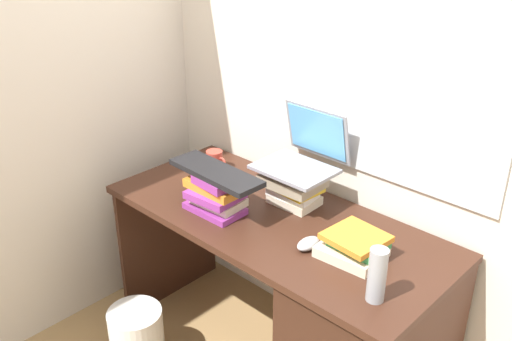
# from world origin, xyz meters

# --- Properties ---
(wall_back) EXTENTS (6.00, 0.06, 2.60)m
(wall_back) POSITION_xyz_m (0.00, 0.36, 1.30)
(wall_back) COLOR silver
(wall_back) RESTS_ON ground
(wall_left) EXTENTS (0.05, 6.00, 2.60)m
(wall_left) POSITION_xyz_m (-0.94, 0.00, 1.30)
(wall_left) COLOR beige
(wall_left) RESTS_ON ground
(desk) EXTENTS (1.43, 0.63, 0.73)m
(desk) POSITION_xyz_m (0.36, -0.02, 0.40)
(desk) COLOR #381E14
(desk) RESTS_ON ground
(book_stack_tall) EXTENTS (0.24, 0.19, 0.15)m
(book_stack_tall) POSITION_xyz_m (-0.02, 0.13, 0.82)
(book_stack_tall) COLOR beige
(book_stack_tall) RESTS_ON desk
(book_stack_keyboard_riser) EXTENTS (0.25, 0.19, 0.16)m
(book_stack_keyboard_riser) POSITION_xyz_m (-0.21, -0.12, 0.81)
(book_stack_keyboard_riser) COLOR #8C338C
(book_stack_keyboard_riser) RESTS_ON desk
(book_stack_side) EXTENTS (0.23, 0.21, 0.09)m
(book_stack_side) POSITION_xyz_m (0.38, -0.01, 0.77)
(book_stack_side) COLOR beige
(book_stack_side) RESTS_ON desk
(laptop) EXTENTS (0.31, 0.28, 0.24)m
(laptop) POSITION_xyz_m (-0.02, 0.19, 0.94)
(laptop) COLOR gray
(laptop) RESTS_ON book_stack_tall
(keyboard) EXTENTS (0.42, 0.15, 0.02)m
(keyboard) POSITION_xyz_m (-0.21, -0.12, 0.90)
(keyboard) COLOR black
(keyboard) RESTS_ON book_stack_keyboard_riser
(computer_mouse) EXTENTS (0.06, 0.10, 0.04)m
(computer_mouse) POSITION_xyz_m (0.23, -0.08, 0.75)
(computer_mouse) COLOR #A5A8AD
(computer_mouse) RESTS_ON desk
(mug) EXTENTS (0.11, 0.08, 0.09)m
(mug) POSITION_xyz_m (-0.50, 0.14, 0.78)
(mug) COLOR #B23F33
(mug) RESTS_ON desk
(water_bottle) EXTENTS (0.06, 0.06, 0.19)m
(water_bottle) POSITION_xyz_m (0.57, -0.16, 0.83)
(water_bottle) COLOR #999EA5
(water_bottle) RESTS_ON desk
(wastebasket) EXTENTS (0.24, 0.24, 0.27)m
(wastebasket) POSITION_xyz_m (-0.42, -0.42, 0.14)
(wastebasket) COLOR silver
(wastebasket) RESTS_ON ground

